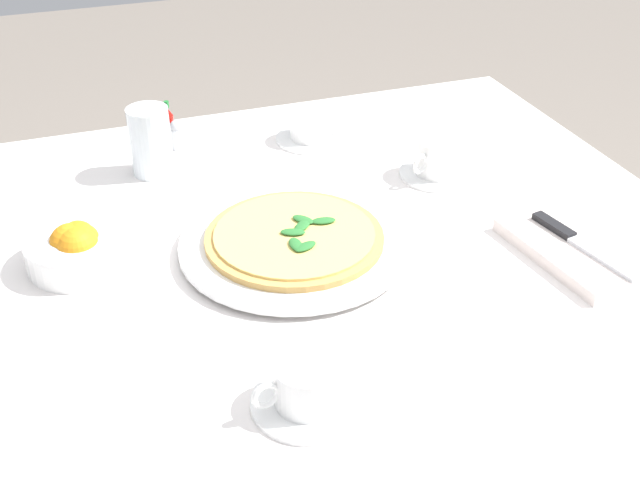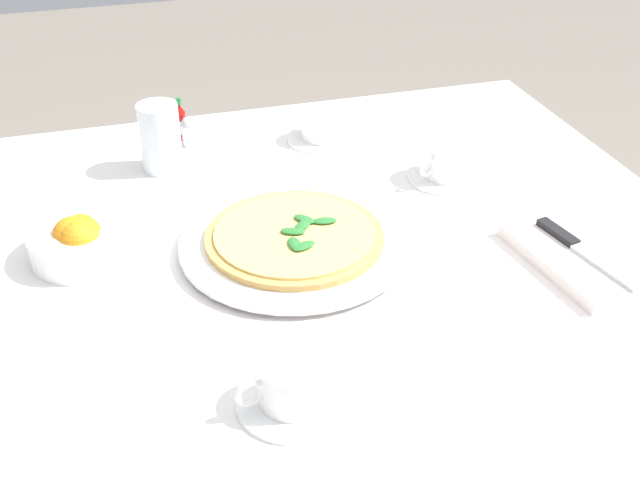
# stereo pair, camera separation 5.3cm
# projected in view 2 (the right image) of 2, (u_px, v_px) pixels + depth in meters

# --- Properties ---
(dining_table) EXTENTS (1.11, 1.11, 0.74)m
(dining_table) POSITION_uv_depth(u_px,v_px,m) (344.00, 323.00, 1.24)
(dining_table) COLOR white
(dining_table) RESTS_ON ground_plane
(pizza_plate) EXTENTS (0.34, 0.34, 0.02)m
(pizza_plate) POSITION_uv_depth(u_px,v_px,m) (295.00, 244.00, 1.17)
(pizza_plate) COLOR white
(pizza_plate) RESTS_ON dining_table
(pizza) EXTENTS (0.26, 0.26, 0.02)m
(pizza) POSITION_uv_depth(u_px,v_px,m) (295.00, 236.00, 1.17)
(pizza) COLOR tan
(pizza) RESTS_ON pizza_plate
(coffee_cup_center_back) EXTENTS (0.13, 0.13, 0.06)m
(coffee_cup_center_back) POSITION_uv_depth(u_px,v_px,m) (322.00, 127.00, 1.48)
(coffee_cup_center_back) COLOR white
(coffee_cup_center_back) RESTS_ON dining_table
(coffee_cup_left_edge) EXTENTS (0.13, 0.13, 0.07)m
(coffee_cup_left_edge) POSITION_uv_depth(u_px,v_px,m) (446.00, 162.00, 1.35)
(coffee_cup_left_edge) COLOR white
(coffee_cup_left_edge) RESTS_ON dining_table
(coffee_cup_right_edge) EXTENTS (0.13, 0.13, 0.06)m
(coffee_cup_right_edge) POSITION_uv_depth(u_px,v_px,m) (291.00, 386.00, 0.90)
(coffee_cup_right_edge) COLOR white
(coffee_cup_right_edge) RESTS_ON dining_table
(water_glass_near_right) EXTENTS (0.07, 0.07, 0.12)m
(water_glass_near_right) POSITION_uv_depth(u_px,v_px,m) (161.00, 142.00, 1.37)
(water_glass_near_right) COLOR white
(water_glass_near_right) RESTS_ON dining_table
(napkin_folded) EXTENTS (0.23, 0.16, 0.02)m
(napkin_folded) POSITION_uv_depth(u_px,v_px,m) (579.00, 257.00, 1.15)
(napkin_folded) COLOR white
(napkin_folded) RESTS_ON dining_table
(dinner_knife) EXTENTS (0.20, 0.06, 0.01)m
(dinner_knife) POSITION_uv_depth(u_px,v_px,m) (582.00, 250.00, 1.14)
(dinner_knife) COLOR silver
(dinner_knife) RESTS_ON napkin_folded
(citrus_bowl) EXTENTS (0.15, 0.15, 0.07)m
(citrus_bowl) POSITION_uv_depth(u_px,v_px,m) (81.00, 240.00, 1.15)
(citrus_bowl) COLOR white
(citrus_bowl) RESTS_ON dining_table
(hot_sauce_bottle) EXTENTS (0.02, 0.02, 0.08)m
(hot_sauce_bottle) POSITION_uv_depth(u_px,v_px,m) (181.00, 123.00, 1.48)
(hot_sauce_bottle) COLOR #B7140F
(hot_sauce_bottle) RESTS_ON dining_table
(salt_shaker) EXTENTS (0.03, 0.03, 0.06)m
(salt_shaker) POSITION_uv_depth(u_px,v_px,m) (189.00, 133.00, 1.46)
(salt_shaker) COLOR white
(salt_shaker) RESTS_ON dining_table
(pepper_shaker) EXTENTS (0.03, 0.03, 0.06)m
(pepper_shaker) POSITION_uv_depth(u_px,v_px,m) (174.00, 122.00, 1.51)
(pepper_shaker) COLOR white
(pepper_shaker) RESTS_ON dining_table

